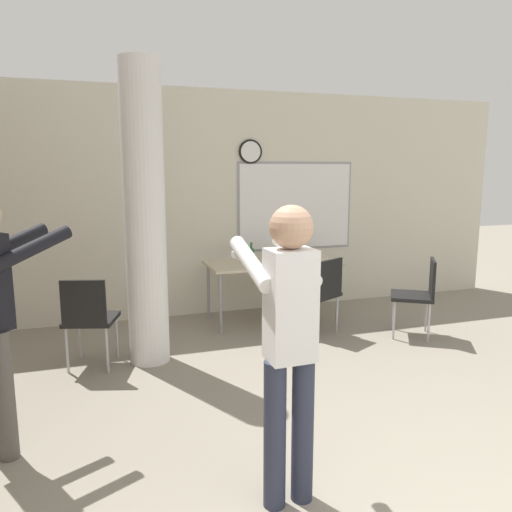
# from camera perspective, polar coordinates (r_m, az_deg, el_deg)

# --- Properties ---
(wall_back) EXTENTS (8.00, 0.15, 2.80)m
(wall_back) POSITION_cam_1_polar(r_m,az_deg,el_deg) (6.40, -3.48, 6.00)
(wall_back) COLOR beige
(wall_back) RESTS_ON ground_plane
(support_pillar) EXTENTS (0.38, 0.38, 2.80)m
(support_pillar) POSITION_cam_1_polar(r_m,az_deg,el_deg) (4.73, -12.60, 4.42)
(support_pillar) COLOR white
(support_pillar) RESTS_ON ground_plane
(folding_table) EXTENTS (1.58, 0.72, 0.73)m
(folding_table) POSITION_cam_1_polar(r_m,az_deg,el_deg) (6.04, 1.91, -1.15)
(folding_table) COLOR beige
(folding_table) RESTS_ON ground_plane
(bottle_on_table) EXTENTS (0.07, 0.07, 0.25)m
(bottle_on_table) POSITION_cam_1_polar(r_m,az_deg,el_deg) (5.96, -0.55, 0.12)
(bottle_on_table) COLOR #1E6B2D
(bottle_on_table) RESTS_ON folding_table
(waste_bin) EXTENTS (0.27, 0.27, 0.39)m
(waste_bin) POSITION_cam_1_polar(r_m,az_deg,el_deg) (5.63, 5.68, -7.05)
(waste_bin) COLOR gray
(waste_bin) RESTS_ON ground_plane
(chair_mid_room) EXTENTS (0.61, 0.61, 0.87)m
(chair_mid_room) POSITION_cam_1_polar(r_m,az_deg,el_deg) (5.77, 18.11, -3.86)
(chair_mid_room) COLOR black
(chair_mid_room) RESTS_ON ground_plane
(chair_table_right) EXTENTS (0.59, 0.59, 0.87)m
(chair_table_right) POSITION_cam_1_polar(r_m,az_deg,el_deg) (5.59, 7.35, -3.86)
(chair_table_right) COLOR black
(chair_table_right) RESTS_ON ground_plane
(chair_near_pillar) EXTENTS (0.55, 0.55, 0.87)m
(chair_near_pillar) POSITION_cam_1_polar(r_m,az_deg,el_deg) (4.85, -18.56, -6.44)
(chair_near_pillar) COLOR black
(chair_near_pillar) RESTS_ON ground_plane
(person_playing_front) EXTENTS (0.37, 0.65, 1.66)m
(person_playing_front) POSITION_cam_1_polar(r_m,az_deg,el_deg) (2.68, 3.66, -8.78)
(person_playing_front) COLOR #2D3347
(person_playing_front) RESTS_ON ground_plane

